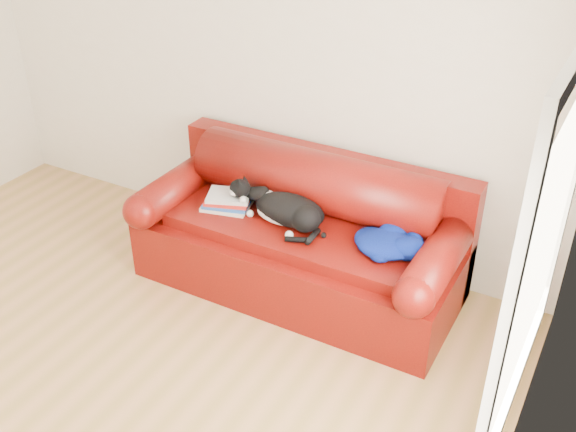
# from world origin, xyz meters

# --- Properties ---
(ground) EXTENTS (4.50, 4.50, 0.00)m
(ground) POSITION_xyz_m (0.00, 0.00, 0.00)
(ground) COLOR olive
(ground) RESTS_ON ground
(room_shell) EXTENTS (4.52, 4.02, 2.61)m
(room_shell) POSITION_xyz_m (0.12, 0.02, 1.67)
(room_shell) COLOR beige
(room_shell) RESTS_ON ground
(sofa_base) EXTENTS (2.10, 0.90, 0.50)m
(sofa_base) POSITION_xyz_m (0.67, 1.49, 0.24)
(sofa_base) COLOR #400205
(sofa_base) RESTS_ON ground
(sofa_back) EXTENTS (2.10, 1.01, 0.88)m
(sofa_back) POSITION_xyz_m (0.67, 1.74, 0.54)
(sofa_back) COLOR #400205
(sofa_back) RESTS_ON ground
(book_stack) EXTENTS (0.35, 0.30, 0.10)m
(book_stack) POSITION_xyz_m (0.16, 1.44, 0.55)
(book_stack) COLOR beige
(book_stack) RESTS_ON sofa_base
(cat) EXTENTS (0.65, 0.42, 0.25)m
(cat) POSITION_xyz_m (0.61, 1.45, 0.59)
(cat) COLOR black
(cat) RESTS_ON sofa_base
(blanket) EXTENTS (0.52, 0.43, 0.14)m
(blanket) POSITION_xyz_m (1.29, 1.46, 0.56)
(blanket) COLOR #030241
(blanket) RESTS_ON sofa_base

